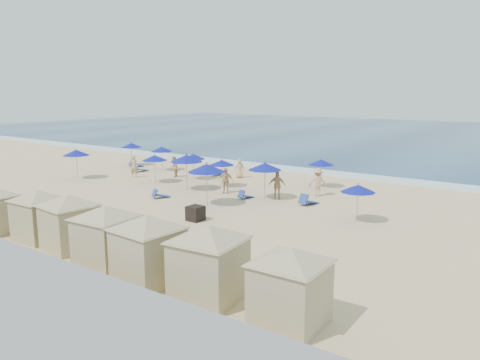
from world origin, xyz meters
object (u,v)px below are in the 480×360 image
(cabana_2, at_px, (69,215))
(umbrella_5, at_px, (186,158))
(cabana_4, at_px, (148,240))
(umbrella_9, at_px, (321,162))
(beachgoer_5, at_px, (225,180))
(umbrella_0, at_px, (131,145))
(umbrella_4, at_px, (193,157))
(cabana_6, at_px, (290,276))
(beachgoer_0, at_px, (134,166))
(cabana_1, at_px, (39,208))
(umbrella_6, at_px, (207,168))
(beachgoer_2, at_px, (277,185))
(beachgoer_4, at_px, (240,168))
(beachgoer_3, at_px, (318,182))
(umbrella_1, at_px, (76,153))
(umbrella_10, at_px, (358,188))
(beachgoer_1, at_px, (174,167))
(trash_bin, at_px, (195,213))
(umbrella_8, at_px, (265,166))
(umbrella_7, at_px, (222,163))
(cabana_3, at_px, (106,228))
(umbrella_2, at_px, (162,149))
(cabana_5, at_px, (209,253))
(umbrella_3, at_px, (155,158))

(cabana_2, distance_m, umbrella_5, 13.17)
(umbrella_5, bearing_deg, cabana_4, -52.89)
(umbrella_9, bearing_deg, beachgoer_5, -128.44)
(umbrella_0, height_order, umbrella_4, umbrella_0)
(cabana_6, relative_size, beachgoer_0, 2.37)
(cabana_1, relative_size, cabana_4, 0.94)
(umbrella_6, xyz_separation_m, beachgoer_2, (2.62, 3.97, -1.43))
(cabana_1, xyz_separation_m, beachgoer_4, (-1.66, 18.59, -0.73))
(beachgoer_3, bearing_deg, umbrella_1, -13.34)
(beachgoer_3, bearing_deg, cabana_6, 83.81)
(beachgoer_5, bearing_deg, beachgoer_3, 2.39)
(umbrella_10, distance_m, beachgoer_1, 17.86)
(trash_bin, distance_m, umbrella_5, 8.26)
(umbrella_8, xyz_separation_m, beachgoer_0, (-12.98, 0.44, -1.26))
(cabana_1, distance_m, umbrella_7, 14.82)
(trash_bin, xyz_separation_m, beachgoer_0, (-12.68, 6.97, 0.50))
(cabana_4, bearing_deg, beachgoer_3, 94.98)
(cabana_3, relative_size, umbrella_2, 1.99)
(umbrella_6, height_order, umbrella_10, umbrella_6)
(cabana_5, bearing_deg, cabana_6, 0.56)
(cabana_1, relative_size, cabana_3, 0.96)
(cabana_1, relative_size, cabana_6, 0.98)
(cabana_5, distance_m, umbrella_6, 13.30)
(cabana_3, bearing_deg, cabana_2, 172.55)
(cabana_6, height_order, beachgoer_3, cabana_6)
(beachgoer_5, bearing_deg, umbrella_8, -24.58)
(umbrella_3, xyz_separation_m, beachgoer_2, (10.50, 0.70, -1.03))
(umbrella_10, distance_m, beachgoer_2, 6.78)
(cabana_6, bearing_deg, umbrella_5, 140.74)
(umbrella_8, bearing_deg, umbrella_0, 165.74)
(umbrella_7, bearing_deg, cabana_5, -53.54)
(cabana_4, height_order, umbrella_0, cabana_4)
(cabana_4, height_order, umbrella_7, cabana_4)
(cabana_4, relative_size, beachgoer_4, 2.88)
(trash_bin, xyz_separation_m, cabana_3, (1.55, -7.18, 1.18))
(cabana_3, distance_m, beachgoer_1, 19.90)
(umbrella_10, distance_m, beachgoer_4, 14.58)
(trash_bin, relative_size, beachgoer_4, 0.52)
(cabana_1, bearing_deg, umbrella_5, 98.53)
(umbrella_8, relative_size, beachgoer_0, 1.38)
(umbrella_3, bearing_deg, umbrella_2, 129.50)
(beachgoer_4, bearing_deg, umbrella_6, 78.88)
(cabana_2, relative_size, umbrella_4, 2.04)
(umbrella_3, bearing_deg, umbrella_4, 61.24)
(cabana_5, relative_size, beachgoer_2, 2.49)
(umbrella_6, bearing_deg, cabana_3, -72.38)
(umbrella_2, distance_m, umbrella_5, 8.96)
(cabana_3, xyz_separation_m, beachgoer_4, (-7.04, 18.98, -0.80))
(umbrella_10, bearing_deg, beachgoer_2, 160.97)
(umbrella_7, relative_size, beachgoer_2, 1.15)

